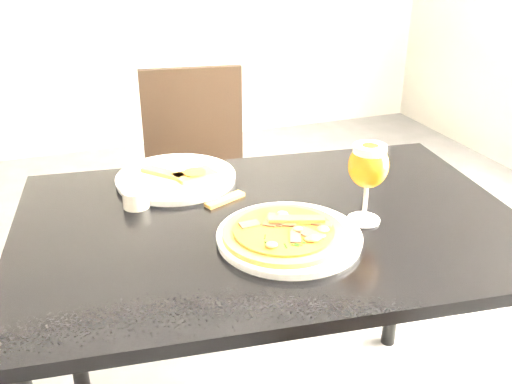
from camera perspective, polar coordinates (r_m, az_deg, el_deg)
name	(u,v)px	position (r m, az deg, el deg)	size (l,w,h in m)	color
dining_table	(270,251)	(1.41, 1.36, -5.96)	(1.29, 0.94, 0.75)	black
chair_far	(198,177)	(2.24, -5.81, 1.49)	(0.47, 0.47, 0.90)	black
plate_main	(289,237)	(1.27, 3.33, -4.53)	(0.32, 0.32, 0.02)	white
pizza	(284,232)	(1.26, 2.85, -4.03)	(0.27, 0.27, 0.03)	#9E5E26
plate_second	(176,178)	(1.58, -7.99, 1.41)	(0.32, 0.32, 0.02)	white
crust_scraps	(184,174)	(1.56, -7.17, 1.79)	(0.19, 0.15, 0.02)	#9E5E26
loose_crust	(225,200)	(1.45, -3.13, -0.76)	(0.12, 0.03, 0.01)	#9E5E26
sauce_cup	(136,198)	(1.45, -11.92, -0.60)	(0.07, 0.07, 0.04)	beige
beer_glass	(368,166)	(1.32, 11.18, 2.56)	(0.09, 0.09, 0.20)	silver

